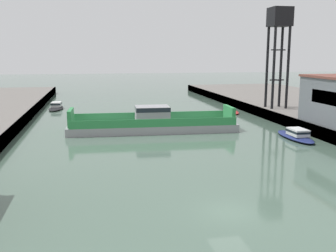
{
  "coord_description": "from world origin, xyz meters",
  "views": [
    {
      "loc": [
        -9.02,
        -24.06,
        10.76
      ],
      "look_at": [
        0.0,
        22.38,
        2.0
      ],
      "focal_mm": 41.58,
      "sensor_mm": 36.0,
      "label": 1
    }
  ],
  "objects_px": {
    "moored_boat_near_left": "(56,107)",
    "crane_tower": "(279,29)",
    "chain_ferry": "(152,123)",
    "moored_boat_near_right": "(231,111)",
    "moored_boat_mid_left": "(296,135)"
  },
  "relations": [
    {
      "from": "moored_boat_near_right",
      "to": "crane_tower",
      "type": "bearing_deg",
      "value": -50.96
    },
    {
      "from": "moored_boat_near_left",
      "to": "crane_tower",
      "type": "bearing_deg",
      "value": -24.72
    },
    {
      "from": "moored_boat_near_left",
      "to": "moored_boat_mid_left",
      "type": "bearing_deg",
      "value": -46.61
    },
    {
      "from": "moored_boat_near_right",
      "to": "crane_tower",
      "type": "distance_m",
      "value": 17.0
    },
    {
      "from": "chain_ferry",
      "to": "crane_tower",
      "type": "relative_size",
      "value": 1.43
    },
    {
      "from": "chain_ferry",
      "to": "moored_boat_near_right",
      "type": "height_order",
      "value": "chain_ferry"
    },
    {
      "from": "moored_boat_mid_left",
      "to": "crane_tower",
      "type": "xyz_separation_m",
      "value": [
        5.45,
        17.02,
        14.29
      ]
    },
    {
      "from": "moored_boat_near_left",
      "to": "crane_tower",
      "type": "height_order",
      "value": "crane_tower"
    },
    {
      "from": "moored_boat_near_right",
      "to": "chain_ferry",
      "type": "bearing_deg",
      "value": -139.6
    },
    {
      "from": "chain_ferry",
      "to": "crane_tower",
      "type": "xyz_separation_m",
      "value": [
        22.73,
        7.93,
        13.75
      ]
    },
    {
      "from": "moored_boat_near_left",
      "to": "moored_boat_mid_left",
      "type": "xyz_separation_m",
      "value": [
        32.69,
        -34.57,
        0.01
      ]
    },
    {
      "from": "moored_boat_mid_left",
      "to": "chain_ferry",
      "type": "bearing_deg",
      "value": 152.27
    },
    {
      "from": "moored_boat_near_left",
      "to": "chain_ferry",
      "type": "bearing_deg",
      "value": -58.85
    },
    {
      "from": "moored_boat_mid_left",
      "to": "crane_tower",
      "type": "height_order",
      "value": "crane_tower"
    },
    {
      "from": "moored_boat_mid_left",
      "to": "moored_boat_near_left",
      "type": "bearing_deg",
      "value": 133.39
    }
  ]
}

